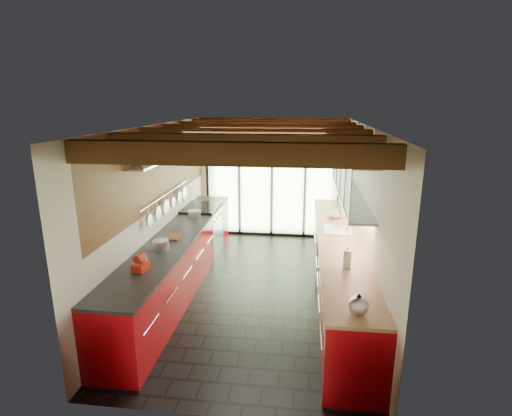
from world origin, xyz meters
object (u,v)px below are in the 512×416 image
at_px(paper_towel, 347,259).
at_px(soap_bottle, 335,212).
at_px(kettle, 358,305).
at_px(stand_mixer, 141,263).
at_px(bowl, 335,216).

distance_m(paper_towel, soap_bottle, 2.26).
distance_m(kettle, soap_bottle, 3.39).
distance_m(stand_mixer, kettle, 2.65).
bearing_deg(bowl, soap_bottle, 90.00).
height_order(kettle, soap_bottle, kettle).
distance_m(stand_mixer, bowl, 3.65).
height_order(kettle, paper_towel, paper_towel).
bearing_deg(stand_mixer, bowl, 45.89).
relative_size(kettle, bowl, 1.07).
height_order(soap_bottle, bowl, soap_bottle).
height_order(kettle, bowl, kettle).
relative_size(stand_mixer, kettle, 0.96).
xyz_separation_m(kettle, soap_bottle, (0.00, 3.39, -0.00)).
distance_m(stand_mixer, paper_towel, 2.57).
xyz_separation_m(stand_mixer, bowl, (2.54, 2.62, -0.06)).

